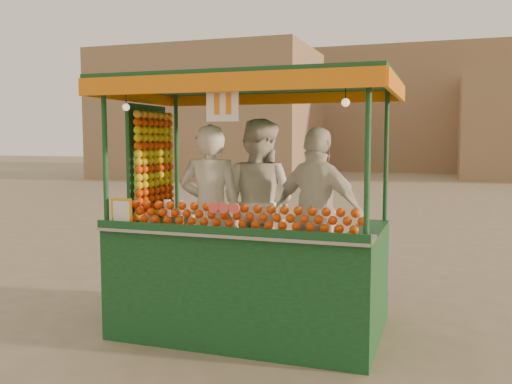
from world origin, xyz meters
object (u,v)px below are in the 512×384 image
(vendor_left, at_px, (210,210))
(vendor_right, at_px, (318,215))
(vendor_middle, at_px, (258,204))
(juice_cart, at_px, (242,251))

(vendor_left, height_order, vendor_right, vendor_left)
(vendor_right, bearing_deg, vendor_left, 25.27)
(vendor_left, distance_m, vendor_right, 1.08)
(vendor_middle, bearing_deg, juice_cart, 107.78)
(vendor_left, relative_size, vendor_middle, 0.96)
(vendor_middle, bearing_deg, vendor_right, 169.19)
(vendor_left, xyz_separation_m, vendor_middle, (0.36, 0.42, 0.03))
(juice_cart, height_order, vendor_left, juice_cart)
(juice_cart, distance_m, vendor_middle, 0.74)
(juice_cart, distance_m, vendor_left, 0.58)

